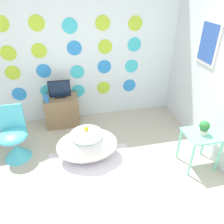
% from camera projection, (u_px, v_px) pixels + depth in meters
% --- Properties ---
extents(ground_plane, '(12.00, 12.00, 0.00)m').
position_uv_depth(ground_plane, '(95.00, 214.00, 2.50)').
color(ground_plane, '#BCB29E').
extents(wall_back_dotted, '(4.66, 0.05, 2.60)m').
position_uv_depth(wall_back_dotted, '(73.00, 49.00, 3.66)').
color(wall_back_dotted, white).
rests_on(wall_back_dotted, ground_plane).
extents(wall_right, '(0.06, 3.17, 2.60)m').
position_uv_depth(wall_right, '(211.00, 62.00, 3.06)').
color(wall_right, silver).
rests_on(wall_right, ground_plane).
extents(rug, '(1.22, 0.66, 0.01)m').
position_uv_depth(rug, '(91.00, 163.00, 3.19)').
color(rug, silver).
rests_on(rug, ground_plane).
extents(bathtub, '(0.90, 0.58, 0.44)m').
position_uv_depth(bathtub, '(87.00, 145.00, 3.19)').
color(bathtub, white).
rests_on(bathtub, ground_plane).
extents(rubber_duck, '(0.07, 0.07, 0.08)m').
position_uv_depth(rubber_duck, '(86.00, 129.00, 3.11)').
color(rubber_duck, yellow).
rests_on(rubber_duck, bathtub).
extents(chair, '(0.42, 0.42, 0.81)m').
position_uv_depth(chair, '(15.00, 143.00, 3.18)').
color(chair, '#4CC6DB').
rests_on(chair, ground_plane).
extents(tv_cabinet, '(0.58, 0.38, 0.55)m').
position_uv_depth(tv_cabinet, '(62.00, 111.00, 3.93)').
color(tv_cabinet, '#8E704C').
rests_on(tv_cabinet, ground_plane).
extents(tv, '(0.37, 0.12, 0.31)m').
position_uv_depth(tv, '(60.00, 90.00, 3.72)').
color(tv, black).
rests_on(tv, tv_cabinet).
extents(vase, '(0.09, 0.09, 0.14)m').
position_uv_depth(vase, '(46.00, 99.00, 3.61)').
color(vase, '#2D72B7').
rests_on(vase, tv_cabinet).
extents(side_table, '(0.45, 0.40, 0.54)m').
position_uv_depth(side_table, '(201.00, 140.00, 2.95)').
color(side_table, '#72D8B7').
rests_on(side_table, ground_plane).
extents(potted_plant_left, '(0.14, 0.14, 0.20)m').
position_uv_depth(potted_plant_left, '(204.00, 128.00, 2.85)').
color(potted_plant_left, beige).
rests_on(potted_plant_left, side_table).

